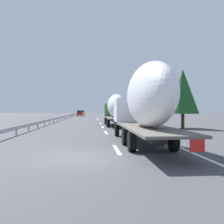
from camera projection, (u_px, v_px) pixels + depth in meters
The scene contains 18 objects.
ground_plane at pixel (90, 120), 50.84m from camera, with size 260.00×260.00×0.00m, color #424247.
lane_stripe_0 at pixel (117, 150), 13.12m from camera, with size 3.20×0.20×0.01m, color white.
lane_stripe_1 at pixel (106, 133), 23.02m from camera, with size 3.20×0.20×0.01m, color white.
lane_stripe_2 at pixel (103, 127), 30.20m from camera, with size 3.20×0.20×0.01m, color white.
lane_stripe_3 at pixel (100, 124), 38.15m from camera, with size 3.20×0.20×0.01m, color white.
lane_stripe_4 at pixel (98, 120), 52.96m from camera, with size 3.20×0.20×0.01m, color white.
lane_stripe_5 at pixel (98, 119), 56.54m from camera, with size 3.20×0.20×0.01m, color white.
lane_stripe_6 at pixel (97, 118), 64.97m from camera, with size 3.20×0.20×0.01m, color white.
edge_line_right at pixel (114, 119), 56.28m from camera, with size 110.00×0.20×0.01m, color white.
truck_lead at pixel (115, 108), 32.55m from camera, with size 12.16×2.55×4.18m.
truck_trailing at pixel (144, 102), 14.51m from camera, with size 13.83×2.55×4.71m.
car_red_compact at pixel (80, 113), 83.52m from camera, with size 4.55×1.85×1.96m.
car_yellow_coupe at pixel (82, 113), 100.70m from camera, with size 4.28×1.76×1.93m.
road_sign at pixel (123, 110), 48.24m from camera, with size 0.10×0.90×3.15m.
tree_0 at pixel (122, 105), 81.86m from camera, with size 3.96×3.96×6.23m.
tree_1 at pixel (127, 105), 70.63m from camera, with size 2.76×2.76×5.85m.
tree_2 at pixel (183, 92), 28.34m from camera, with size 3.68×3.68×6.92m.
guardrail_median at pixel (62, 117), 53.33m from camera, with size 94.00×0.10×0.76m.
Camera 1 is at (-11.04, -0.45, 2.15)m, focal length 38.92 mm.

